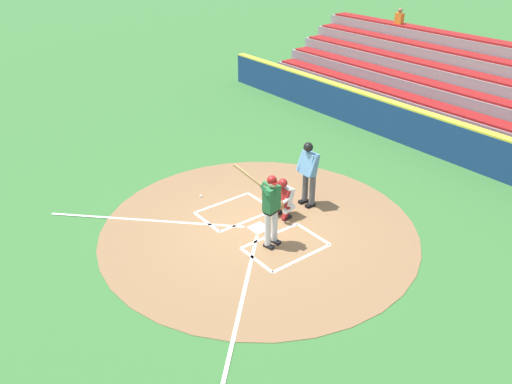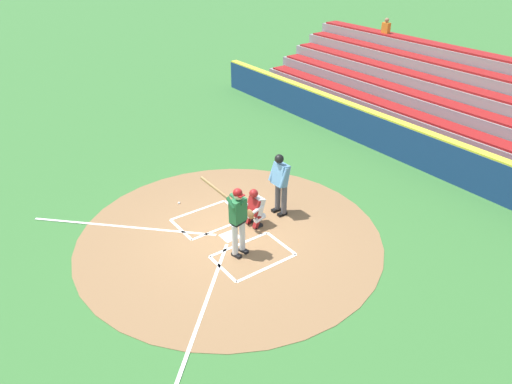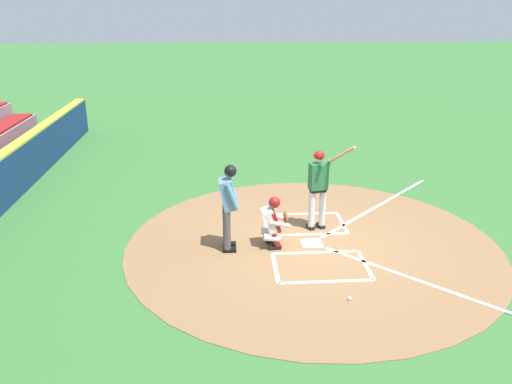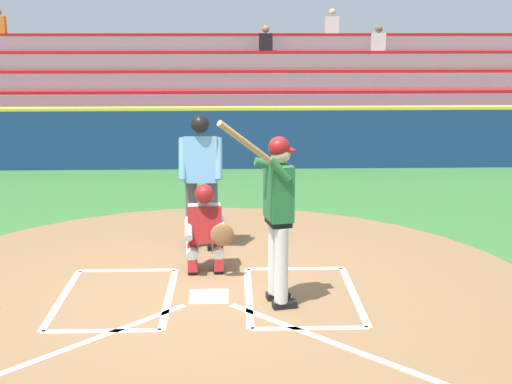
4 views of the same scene
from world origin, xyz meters
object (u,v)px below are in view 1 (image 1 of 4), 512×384
catcher (283,197)px  plate_umpire (309,170)px  batter (271,206)px  baseball (201,196)px

catcher → plate_umpire: 1.07m
batter → baseball: 3.24m
batter → plate_umpire: size_ratio=1.14×
plate_umpire → baseball: plate_umpire is taller
plate_umpire → baseball: size_ratio=25.20×
catcher → plate_umpire: (0.09, -0.94, 0.49)m
plate_umpire → baseball: (2.15, 2.08, -1.04)m
plate_umpire → catcher: bearing=95.5°
batter → baseball: (3.06, 0.04, -1.06)m
batter → baseball: batter is taller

